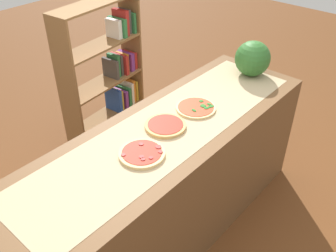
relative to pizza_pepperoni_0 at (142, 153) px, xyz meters
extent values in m
plane|color=brown|center=(0.30, 0.06, -0.96)|extent=(12.00, 12.00, 0.00)
cube|color=brown|center=(0.30, 0.06, -0.49)|extent=(2.39, 0.75, 0.95)
cube|color=tan|center=(0.30, 0.06, -0.01)|extent=(2.22, 0.57, 0.00)
cylinder|color=#E5C17F|center=(0.00, 0.00, 0.00)|extent=(0.28, 0.28, 0.02)
cylinder|color=#AD2314|center=(0.00, 0.00, 0.01)|extent=(0.24, 0.24, 0.00)
cylinder|color=maroon|center=(-0.04, -0.05, 0.01)|extent=(0.03, 0.03, 0.00)
cylinder|color=maroon|center=(-0.03, -0.03, 0.01)|extent=(0.03, 0.03, 0.00)
cylinder|color=maroon|center=(-0.09, 0.06, 0.01)|extent=(0.03, 0.03, 0.00)
cylinder|color=maroon|center=(0.07, -0.08, 0.01)|extent=(0.03, 0.03, 0.00)
cylinder|color=maroon|center=(-0.01, -0.08, 0.01)|extent=(0.03, 0.03, 0.00)
cylinder|color=maroon|center=(0.10, -0.04, 0.01)|extent=(0.04, 0.04, 0.00)
cylinder|color=maroon|center=(0.05, 0.05, 0.01)|extent=(0.03, 0.03, 0.00)
cylinder|color=tan|center=(0.30, 0.08, 0.00)|extent=(0.27, 0.27, 0.02)
cylinder|color=#AD2314|center=(0.30, 0.08, 0.01)|extent=(0.23, 0.23, 0.00)
cylinder|color=#E5C17F|center=(0.61, 0.07, 0.00)|extent=(0.28, 0.28, 0.02)
cylinder|color=red|center=(0.61, 0.07, 0.01)|extent=(0.25, 0.25, 0.00)
ellipsoid|color=#286B23|center=(0.56, 0.05, 0.01)|extent=(0.03, 0.05, 0.00)
ellipsoid|color=#286B23|center=(0.64, 0.04, 0.01)|extent=(0.03, 0.04, 0.00)
ellipsoid|color=#286B23|center=(0.65, 0.04, 0.01)|extent=(0.03, 0.04, 0.00)
ellipsoid|color=#286B23|center=(0.69, 0.08, 0.01)|extent=(0.03, 0.03, 0.00)
ellipsoid|color=#286B23|center=(0.64, 0.00, 0.01)|extent=(0.05, 0.05, 0.00)
ellipsoid|color=#286B23|center=(0.68, -0.01, 0.01)|extent=(0.05, 0.04, 0.00)
ellipsoid|color=#286B23|center=(0.69, 0.02, 0.01)|extent=(0.03, 0.04, 0.00)
sphere|color=#2D6628|center=(1.32, 0.05, 0.13)|extent=(0.28, 0.28, 0.28)
cube|color=brown|center=(1.10, 1.22, -0.24)|extent=(0.04, 0.24, 1.46)
cube|color=brown|center=(0.29, 1.14, -0.24)|extent=(0.04, 0.24, 1.46)
cube|color=brown|center=(0.70, 1.18, -0.95)|extent=(0.82, 0.32, 0.02)
cube|color=silver|center=(1.06, 1.22, -0.84)|extent=(0.06, 0.19, 0.21)
cube|color=orange|center=(1.01, 1.22, -0.86)|extent=(0.05, 0.20, 0.17)
cube|color=#B22823|center=(0.97, 1.21, -0.82)|extent=(0.05, 0.14, 0.25)
cube|color=brown|center=(0.70, 1.18, -0.60)|extent=(0.82, 0.32, 0.02)
cube|color=gold|center=(1.07, 1.22, -0.48)|extent=(0.04, 0.16, 0.21)
cube|color=orange|center=(1.03, 1.22, -0.47)|extent=(0.05, 0.15, 0.24)
cube|color=silver|center=(0.98, 1.21, -0.47)|extent=(0.05, 0.19, 0.23)
cube|color=#2D753D|center=(0.94, 1.21, -0.49)|extent=(0.05, 0.20, 0.20)
cube|color=#753384|center=(0.90, 1.20, -0.49)|extent=(0.06, 0.19, 0.18)
cube|color=gold|center=(0.85, 1.20, -0.48)|extent=(0.05, 0.15, 0.20)
cube|color=#234799|center=(0.80, 1.19, -0.47)|extent=(0.06, 0.20, 0.24)
cube|color=brown|center=(0.70, 1.18, -0.24)|extent=(0.82, 0.32, 0.02)
cube|color=#B22823|center=(1.07, 1.22, -0.15)|extent=(0.05, 0.18, 0.16)
cube|color=#753384|center=(1.02, 1.22, -0.14)|extent=(0.06, 0.19, 0.17)
cube|color=orange|center=(0.97, 1.21, -0.14)|extent=(0.04, 0.14, 0.18)
cube|color=#B22823|center=(0.93, 1.21, -0.13)|extent=(0.05, 0.21, 0.18)
cube|color=#47423D|center=(0.89, 1.20, -0.13)|extent=(0.04, 0.14, 0.20)
cube|color=#2D753D|center=(0.85, 1.20, -0.12)|extent=(0.05, 0.14, 0.21)
cube|color=#47423D|center=(0.80, 1.19, -0.14)|extent=(0.05, 0.18, 0.18)
cube|color=brown|center=(0.70, 1.18, 0.12)|extent=(0.82, 0.32, 0.02)
cube|color=#2D753D|center=(1.07, 1.22, 0.22)|extent=(0.05, 0.20, 0.18)
cube|color=#47423D|center=(1.03, 1.22, 0.24)|extent=(0.05, 0.14, 0.22)
cube|color=#B22823|center=(0.99, 1.21, 0.24)|extent=(0.06, 0.17, 0.22)
cube|color=#2D753D|center=(0.94, 1.21, 0.21)|extent=(0.06, 0.20, 0.16)
cube|color=silver|center=(0.89, 1.20, 0.21)|extent=(0.06, 0.16, 0.16)
cube|color=brown|center=(0.70, 1.18, 0.48)|extent=(0.82, 0.32, 0.02)
camera|label=1|loc=(-1.17, -1.23, 1.39)|focal=39.70mm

